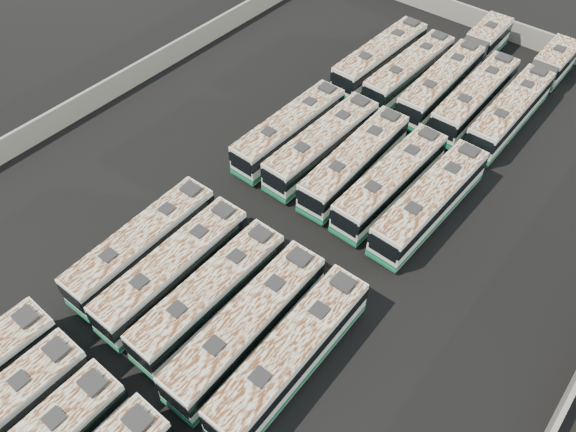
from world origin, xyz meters
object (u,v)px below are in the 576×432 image
object	(u,v)px
bus_back_far_left	(380,58)
bus_midback_far_left	(290,130)
bus_midback_left	(322,145)
bus_midfront_far_left	(143,245)
bus_midfront_center	(210,295)
bus_midback_center	(355,162)
bus_midback_right	(391,182)
bus_back_far_right	(525,95)
bus_back_center	(457,68)
bus_midfront_right	(247,326)
bus_back_left	(409,71)
bus_back_right	(475,98)
bus_midfront_far_right	(291,355)
bus_midfront_left	(174,269)
bus_midback_far_right	(430,202)

from	to	relation	value
bus_back_far_left	bus_midback_far_left	bearing A→B (deg)	-88.16
bus_midback_left	bus_midfront_far_left	bearing A→B (deg)	-100.19
bus_midfront_center	bus_midback_center	bearing A→B (deg)	90.17
bus_midback_center	bus_midback_right	world-z (taller)	bus_midback_center
bus_back_far_right	bus_back_center	bearing A→B (deg)	-179.28
bus_midback_left	bus_back_far_left	xyz separation A→B (m)	(-3.40, 13.88, 0.04)
bus_midback_center	bus_midback_right	size ratio (longest dim) A/B	1.00
bus_midback_center	bus_back_center	size ratio (longest dim) A/B	0.64
bus_midfront_center	bus_midfront_right	world-z (taller)	bus_midfront_right
bus_midfront_center	bus_back_center	bearing A→B (deg)	90.15
bus_back_center	bus_back_left	bearing A→B (deg)	-136.80
bus_back_right	bus_back_far_right	world-z (taller)	bus_back_right
bus_back_far_right	bus_midfront_center	bearing A→B (deg)	-101.56
bus_midback_right	bus_back_right	bearing A→B (deg)	90.97
bus_midback_left	bus_midback_center	xyz separation A→B (m)	(3.29, -0.03, -0.00)
bus_midback_right	bus_back_far_left	distance (m)	17.27
bus_midfront_far_left	bus_back_far_right	bearing A→B (deg)	66.84
bus_midfront_far_right	bus_midback_right	bearing A→B (deg)	100.82
bus_midfront_left	bus_back_center	bearing A→B (deg)	83.58
bus_midfront_far_left	bus_midback_far_left	size ratio (longest dim) A/B	1.00
bus_midback_far_left	bus_back_center	bearing A→B (deg)	70.07
bus_midback_right	bus_back_center	bearing A→B (deg)	102.47
bus_midback_right	bus_midfront_left	bearing A→B (deg)	-111.20
bus_back_left	bus_back_far_right	distance (m)	10.71
bus_midfront_left	bus_back_far_left	bearing A→B (deg)	95.51
bus_midfront_far_left	bus_midback_far_right	distance (m)	21.16
bus_midfront_center	bus_midback_left	bearing A→B (deg)	101.47
bus_midfront_center	bus_back_right	bearing A→B (deg)	83.59
bus_back_right	bus_back_far_left	bearing A→B (deg)	179.18
bus_midfront_right	bus_midfront_far_right	bearing A→B (deg)	2.31
bus_back_far_left	bus_back_far_right	xyz separation A→B (m)	(13.50, 3.31, -0.04)
bus_midback_right	bus_midback_center	bearing A→B (deg)	179.67
bus_midfront_far_right	bus_midback_center	world-z (taller)	bus_midfront_far_right
bus_midfront_right	bus_back_right	xyz separation A→B (m)	(-0.02, 30.52, -0.04)
bus_midback_right	bus_back_left	xyz separation A→B (m)	(-6.77, 13.92, -0.02)
bus_midback_right	bus_midback_far_right	world-z (taller)	bus_midback_far_right
bus_midback_far_left	bus_midback_far_right	distance (m)	13.45
bus_midfront_left	bus_midfront_center	size ratio (longest dim) A/B	1.01
bus_midback_far_left	bus_back_far_right	world-z (taller)	bus_back_far_right
bus_midfront_left	bus_back_right	size ratio (longest dim) A/B	0.98
bus_midfront_far_right	bus_midback_right	size ratio (longest dim) A/B	1.03
bus_midfront_left	bus_midback_left	size ratio (longest dim) A/B	0.99
bus_midback_far_right	bus_back_far_right	size ratio (longest dim) A/B	0.66
bus_midfront_far_left	bus_midfront_right	xyz separation A→B (m)	(10.07, -0.24, 0.09)
bus_midback_right	bus_midback_far_right	distance (m)	3.44
bus_midfront_far_left	bus_midfront_left	distance (m)	3.24
bus_midfront_center	bus_midback_left	size ratio (longest dim) A/B	0.98
bus_midback_right	bus_back_center	xyz separation A→B (m)	(-3.43, 17.22, 0.02)
bus_midfront_far_left	bus_midfront_far_right	distance (m)	13.38
bus_midback_center	bus_back_far_left	bearing A→B (deg)	114.30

